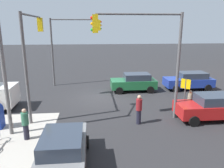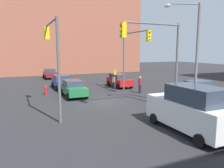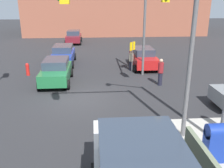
% 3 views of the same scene
% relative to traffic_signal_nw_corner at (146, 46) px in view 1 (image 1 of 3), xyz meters
% --- Properties ---
extents(ground_plane, '(120.00, 120.00, 0.00)m').
position_rel_traffic_signal_nw_corner_xyz_m(ground_plane, '(2.46, -4.50, -4.62)').
color(ground_plane, '#28282B').
extents(traffic_signal_nw_corner, '(5.35, 0.36, 6.50)m').
position_rel_traffic_signal_nw_corner_xyz_m(traffic_signal_nw_corner, '(0.00, 0.00, 0.00)').
color(traffic_signal_nw_corner, '#59595B').
rests_on(traffic_signal_nw_corner, ground).
extents(traffic_signal_se_corner, '(4.91, 0.36, 6.50)m').
position_rel_traffic_signal_nw_corner_xyz_m(traffic_signal_se_corner, '(5.12, -9.00, -0.03)').
color(traffic_signal_se_corner, '#59595B').
rests_on(traffic_signal_se_corner, ground).
extents(traffic_signal_ne_corner, '(0.36, 5.00, 6.50)m').
position_rel_traffic_signal_nw_corner_xyz_m(traffic_signal_ne_corner, '(6.96, -1.89, -0.02)').
color(traffic_signal_ne_corner, '#59595B').
rests_on(traffic_signal_ne_corner, ground).
extents(street_lamp_corner, '(1.29, 2.50, 8.00)m').
position_rel_traffic_signal_nw_corner_xyz_m(street_lamp_corner, '(7.53, 0.96, 0.08)').
color(street_lamp_corner, slate).
rests_on(street_lamp_corner, ground).
extents(warning_sign_two_way, '(0.48, 0.48, 2.40)m').
position_rel_traffic_signal_nw_corner_xyz_m(warning_sign_two_way, '(-2.94, -0.68, -2.98)').
color(warning_sign_two_way, '#4C4C4C').
rests_on(warning_sign_two_way, ground).
extents(fire_hydrant, '(0.26, 0.26, 0.94)m').
position_rel_traffic_signal_nw_corner_xyz_m(fire_hydrant, '(-2.54, -8.70, -4.14)').
color(fire_hydrant, red).
rests_on(fire_hydrant, ground).
extents(hatchback_gray, '(2.02, 3.88, 1.62)m').
position_rel_traffic_signal_nw_corner_xyz_m(hatchback_gray, '(4.44, 4.60, -3.78)').
color(hatchback_gray, slate).
rests_on(hatchback_gray, ground).
extents(coupe_blue, '(4.41, 2.02, 1.62)m').
position_rel_traffic_signal_nw_corner_xyz_m(coupe_blue, '(-5.88, -6.39, -3.78)').
color(coupe_blue, '#1E389E').
rests_on(coupe_blue, ground).
extents(coupe_red, '(4.19, 2.02, 1.62)m').
position_rel_traffic_signal_nw_corner_xyz_m(coupe_red, '(-4.20, 0.47, -3.78)').
color(coupe_red, '#B21919').
rests_on(coupe_red, ground).
extents(coupe_green, '(4.04, 2.02, 1.62)m').
position_rel_traffic_signal_nw_corner_xyz_m(coupe_green, '(-0.61, -6.28, -3.78)').
color(coupe_green, '#1E6638').
rests_on(coupe_green, ground).
extents(pedestrian_crossing, '(0.36, 0.36, 1.69)m').
position_rel_traffic_signal_nw_corner_xyz_m(pedestrian_crossing, '(6.66, 2.00, -3.75)').
color(pedestrian_crossing, '#2D664C').
rests_on(pedestrian_crossing, ground).
extents(pedestrian_waiting, '(0.36, 0.36, 1.58)m').
position_rel_traffic_signal_nw_corner_xyz_m(pedestrian_waiting, '(-3.34, -0.70, -3.81)').
color(pedestrian_waiting, '#9E937A').
rests_on(pedestrian_waiting, ground).
extents(pedestrian_walking_north, '(0.36, 0.36, 1.81)m').
position_rel_traffic_signal_nw_corner_xyz_m(pedestrian_walking_north, '(0.46, 0.70, -3.68)').
color(pedestrian_walking_north, maroon).
rests_on(pedestrian_walking_north, ground).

